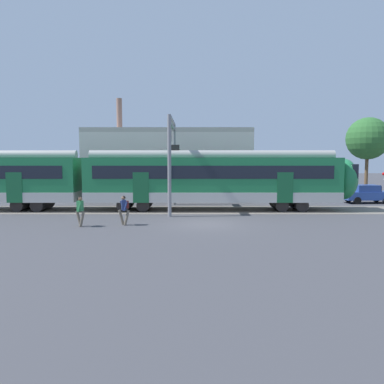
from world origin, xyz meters
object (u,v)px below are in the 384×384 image
commuter_train (95,179)px  pedestrian_green (81,209)px  parked_car_blue (368,194)px  pedestrian_navy (125,208)px

commuter_train → pedestrian_green: size_ratio=22.83×
pedestrian_green → parked_car_blue: bearing=28.1°
pedestrian_green → parked_car_blue: 23.68m
pedestrian_green → pedestrian_navy: bearing=11.0°
commuter_train → pedestrian_navy: size_ratio=22.83×
pedestrian_navy → parked_car_blue: bearing=29.9°
pedestrian_green → pedestrian_navy: (2.33, 0.45, 0.03)m
commuter_train → parked_car_blue: 22.33m
pedestrian_green → parked_car_blue: size_ratio=0.41×
commuter_train → parked_car_blue: bearing=11.2°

